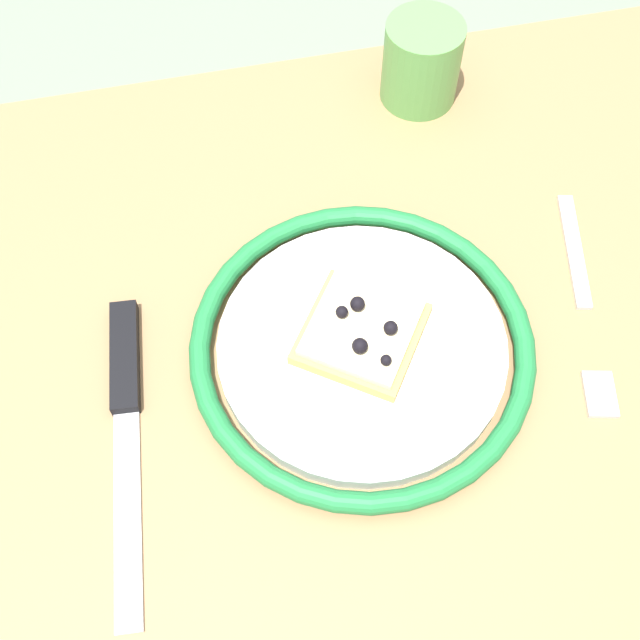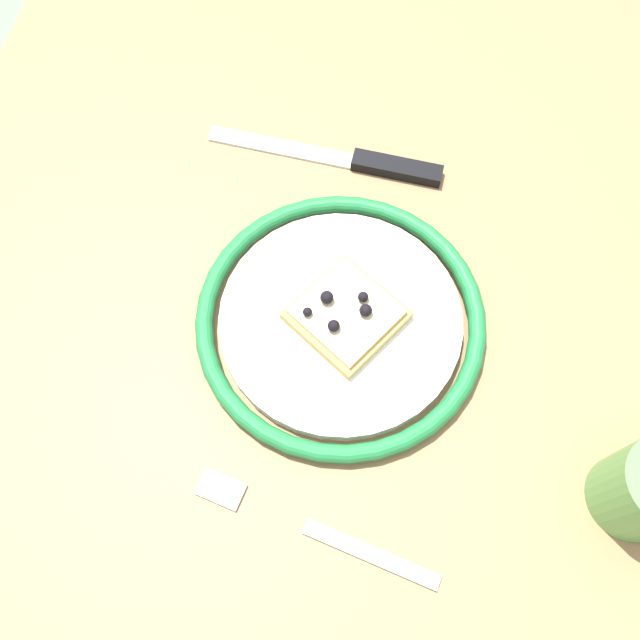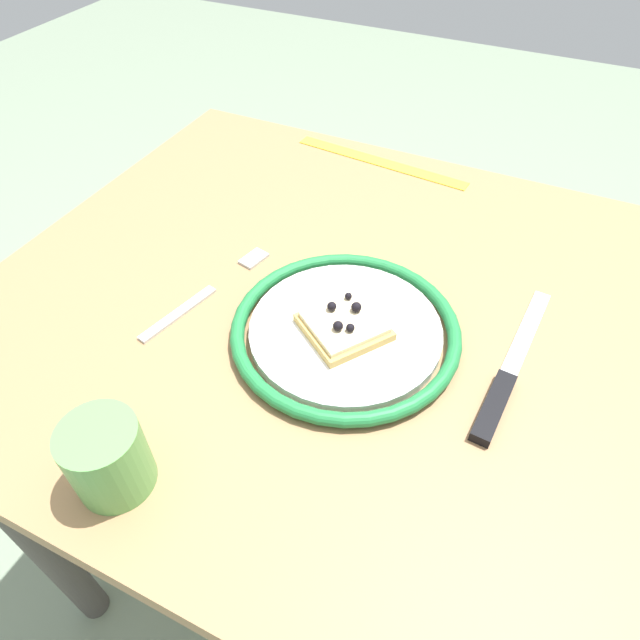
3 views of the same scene
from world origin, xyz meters
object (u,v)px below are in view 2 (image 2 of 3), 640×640
knife (365,162)px  fork (313,529)px  plate (341,319)px  dining_table (292,346)px  pizza_slice_near (346,314)px

knife → fork: knife is taller
plate → knife: bearing=0.6°
dining_table → fork: size_ratio=4.66×
dining_table → plate: (-0.01, -0.05, 0.11)m
fork → pizza_slice_near: bearing=0.3°
dining_table → plate: bearing=-103.5°
knife → fork: bearing=-178.8°
plate → pizza_slice_near: size_ratio=2.23×
fork → plate: bearing=1.7°
pizza_slice_near → fork: 0.18m
plate → knife: plate is taller
dining_table → pizza_slice_near: (-0.01, -0.05, 0.13)m
plate → fork: plate is taller
knife → fork: 0.35m
pizza_slice_near → dining_table: bearing=77.4°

